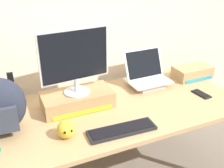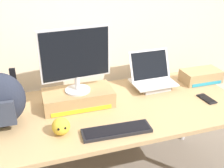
% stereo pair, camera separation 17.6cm
% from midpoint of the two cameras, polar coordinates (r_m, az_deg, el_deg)
% --- Properties ---
extents(back_wall, '(7.00, 0.10, 2.60)m').
position_cam_midpoint_polar(back_wall, '(2.13, -8.37, 15.15)').
color(back_wall, beige).
rests_on(back_wall, ground).
extents(desk, '(1.85, 0.84, 0.73)m').
position_cam_midpoint_polar(desk, '(1.90, -2.67, -6.69)').
color(desk, tan).
rests_on(desk, ground).
extents(toner_box_yellow, '(0.48, 0.24, 0.11)m').
position_cam_midpoint_polar(toner_box_yellow, '(1.87, -10.10, -3.38)').
color(toner_box_yellow, '#A88456').
rests_on(toner_box_yellow, desk).
extents(desktop_monitor, '(0.47, 0.17, 0.44)m').
position_cam_midpoint_polar(desktop_monitor, '(1.75, -10.82, 5.05)').
color(desktop_monitor, silver).
rests_on(desktop_monitor, toner_box_yellow).
extents(open_laptop, '(0.34, 0.26, 0.28)m').
position_cam_midpoint_polar(open_laptop, '(2.16, 5.24, 1.08)').
color(open_laptop, '#ADADB2').
rests_on(open_laptop, desk).
extents(external_keyboard, '(0.42, 0.14, 0.02)m').
position_cam_midpoint_polar(external_keyboard, '(1.62, -1.02, -9.92)').
color(external_keyboard, black).
rests_on(external_keyboard, desk).
extents(cell_phone, '(0.08, 0.16, 0.01)m').
position_cam_midpoint_polar(cell_phone, '(2.11, 16.35, -2.12)').
color(cell_phone, black).
rests_on(cell_phone, desk).
extents(plush_toy, '(0.11, 0.11, 0.11)m').
position_cam_midpoint_polar(plush_toy, '(1.59, -12.98, -9.55)').
color(plush_toy, gold).
rests_on(plush_toy, desk).
extents(toner_box_cyan, '(0.32, 0.18, 0.10)m').
position_cam_midpoint_polar(toner_box_cyan, '(2.37, 14.78, 2.41)').
color(toner_box_cyan, tan).
rests_on(toner_box_cyan, desk).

